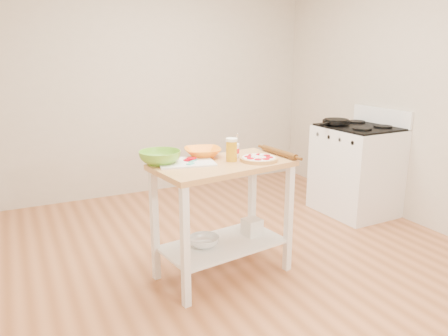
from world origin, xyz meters
TOP-DOWN VIEW (x-y plane):
  - room_shell at (0.00, 0.00)m, footprint 4.04×4.54m
  - prep_island at (-0.22, -0.07)m, footprint 1.08×0.69m
  - gas_stove at (1.66, 0.54)m, footprint 0.69×0.80m
  - skillet at (1.49, 0.71)m, footprint 0.44×0.29m
  - pizza at (0.04, -0.14)m, footprint 0.28×0.28m
  - cutting_board at (-0.47, 0.04)m, footprint 0.45×0.37m
  - spatula at (-0.45, -0.03)m, footprint 0.12×0.13m
  - knife at (-0.62, 0.09)m, footprint 0.25×0.14m
  - orange_bowl at (-0.28, 0.16)m, footprint 0.34×0.34m
  - green_bowl at (-0.65, 0.09)m, footprint 0.40×0.40m
  - beer_pint at (-0.15, -0.06)m, footprint 0.09×0.09m
  - yogurt_tub at (-0.07, 0.04)m, footprint 0.09×0.09m
  - rolling_pin at (0.27, -0.07)m, footprint 0.08×0.41m
  - shelf_glass_bowl at (-0.38, -0.06)m, footprint 0.25×0.25m
  - shelf_bin at (0.06, -0.03)m, footprint 0.15×0.15m

SIDE VIEW (x-z plane):
  - shelf_glass_bowl at x=-0.38m, z-range 0.26..0.33m
  - shelf_bin at x=0.06m, z-range 0.26..0.39m
  - gas_stove at x=1.66m, z-range -0.08..1.03m
  - prep_island at x=-0.22m, z-range 0.19..1.09m
  - cutting_board at x=-0.47m, z-range 0.89..0.93m
  - spatula at x=-0.45m, z-range 0.91..0.92m
  - pizza at x=0.04m, z-range 0.89..0.94m
  - knife at x=-0.62m, z-range 0.91..0.92m
  - rolling_pin at x=0.27m, z-range 0.90..0.95m
  - orange_bowl at x=-0.28m, z-range 0.90..0.97m
  - green_bowl at x=-0.65m, z-range 0.90..0.99m
  - yogurt_tub at x=-0.07m, z-range 0.86..1.05m
  - skillet at x=1.49m, z-range 0.96..0.99m
  - beer_pint at x=-0.15m, z-range 0.90..1.07m
  - room_shell at x=0.00m, z-range -0.02..2.72m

